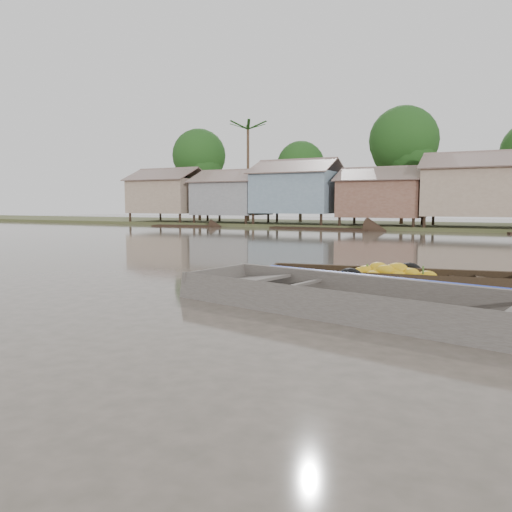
% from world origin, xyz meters
% --- Properties ---
extents(ground, '(120.00, 120.00, 0.00)m').
position_xyz_m(ground, '(0.00, 0.00, 0.00)').
color(ground, '#474136').
rests_on(ground, ground).
extents(riverbank, '(120.00, 12.47, 10.22)m').
position_xyz_m(riverbank, '(3.03, 31.86, 3.07)').
color(riverbank, '#384723').
rests_on(riverbank, ground).
extents(banana_boat, '(5.67, 2.15, 0.76)m').
position_xyz_m(banana_boat, '(2.07, 3.24, 0.15)').
color(banana_boat, black).
rests_on(banana_boat, ground).
extents(viewer_boat, '(8.07, 3.67, 0.63)m').
position_xyz_m(viewer_boat, '(2.71, 0.43, 0.07)').
color(viewer_boat, '#423D38').
rests_on(viewer_boat, ground).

